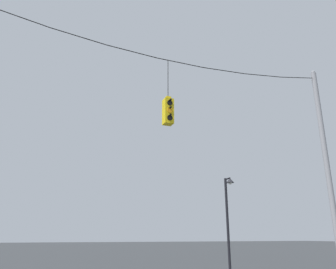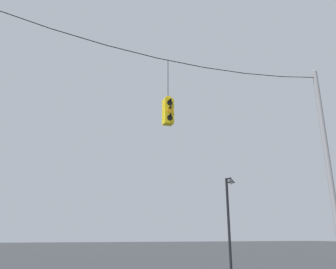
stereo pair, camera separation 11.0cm
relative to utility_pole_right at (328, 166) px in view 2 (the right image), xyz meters
The scene contains 4 objects.
utility_pole_right is the anchor object (origin of this frame).
span_wire 7.84m from the utility_pole_right, behind, with size 13.73×0.03×0.68m.
traffic_light_near_right_pole 7.56m from the utility_pole_right, behind, with size 0.34×0.46×2.60m.
street_lamp 4.70m from the utility_pole_right, 135.05° to the left, with size 0.37×0.66×4.40m.
Camera 2 is at (-4.59, -10.30, 1.70)m, focal length 35.00 mm.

